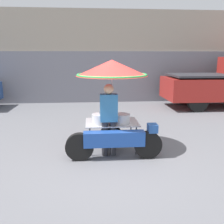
{
  "coord_description": "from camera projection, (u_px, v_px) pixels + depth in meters",
  "views": [
    {
      "loc": [
        -0.43,
        -4.92,
        2.23
      ],
      "look_at": [
        0.06,
        0.71,
        0.94
      ],
      "focal_mm": 40.0,
      "sensor_mm": 36.0,
      "label": 1
    }
  ],
  "objects": [
    {
      "name": "vendor_motorcycle_cart",
      "position": [
        112.0,
        85.0,
        5.62
      ],
      "size": [
        2.1,
        1.63,
        2.13
      ],
      "color": "black",
      "rests_on": "ground"
    },
    {
      "name": "ground_plane",
      "position": [
        112.0,
        162.0,
        5.31
      ],
      "size": [
        36.0,
        36.0,
        0.0
      ],
      "primitive_type": "plane",
      "color": "slate"
    },
    {
      "name": "shopfront_building",
      "position": [
        98.0,
        57.0,
        12.61
      ],
      "size": [
        28.0,
        2.06,
        4.28
      ],
      "color": "gray",
      "rests_on": "ground"
    },
    {
      "name": "vendor_person",
      "position": [
        109.0,
        116.0,
        5.49
      ],
      "size": [
        0.38,
        0.22,
        1.62
      ],
      "color": "#2D2D33",
      "rests_on": "ground"
    }
  ]
}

